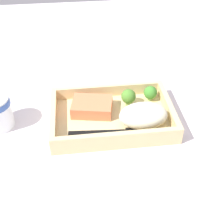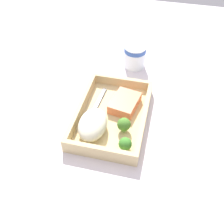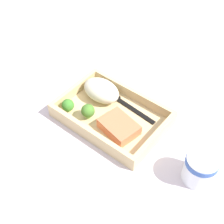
% 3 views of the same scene
% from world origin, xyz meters
% --- Properties ---
extents(ground_plane, '(1.60, 1.60, 0.02)m').
position_xyz_m(ground_plane, '(0.00, 0.00, -0.01)').
color(ground_plane, silver).
extents(takeout_tray, '(0.27, 0.19, 0.01)m').
position_xyz_m(takeout_tray, '(0.00, 0.00, 0.01)').
color(takeout_tray, '#CEB580').
rests_on(takeout_tray, ground_plane).
extents(tray_rim, '(0.27, 0.19, 0.03)m').
position_xyz_m(tray_rim, '(0.00, 0.00, 0.03)').
color(tray_rim, '#CEB580').
rests_on(tray_rim, takeout_tray).
extents(salmon_fillet, '(0.10, 0.08, 0.03)m').
position_xyz_m(salmon_fillet, '(-0.04, 0.03, 0.03)').
color(salmon_fillet, '#DE724A').
rests_on(salmon_fillet, takeout_tray).
extents(mashed_potatoes, '(0.11, 0.07, 0.05)m').
position_xyz_m(mashed_potatoes, '(0.06, -0.03, 0.04)').
color(mashed_potatoes, beige).
rests_on(mashed_potatoes, takeout_tray).
extents(broccoli_floret_1, '(0.03, 0.03, 0.04)m').
position_xyz_m(broccoli_floret_1, '(0.10, 0.06, 0.03)').
color(broccoli_floret_1, '#80A453').
rests_on(broccoli_floret_1, takeout_tray).
extents(broccoli_floret_2, '(0.03, 0.03, 0.04)m').
position_xyz_m(broccoli_floret_2, '(0.04, 0.04, 0.04)').
color(broccoli_floret_2, '#79A254').
rests_on(broccoli_floret_2, takeout_tray).
extents(fork, '(0.16, 0.03, 0.00)m').
position_xyz_m(fork, '(-0.01, -0.05, 0.01)').
color(fork, black).
rests_on(fork, takeout_tray).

